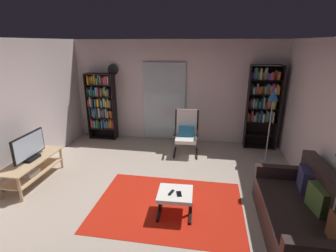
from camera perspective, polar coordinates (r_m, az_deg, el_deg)
The scene contains 15 objects.
ground_plane at distance 4.46m, azimuth -3.72°, elevation -16.16°, with size 7.02×7.02×0.00m, color #B6A392.
wall_back at distance 6.65m, azimuth 1.70°, elevation 7.67°, with size 5.60×0.06×2.60m, color silver.
glass_door_panel at distance 6.68m, azimuth -0.85°, elevation 5.53°, with size 1.10×0.01×2.00m, color silver.
area_rug at distance 4.32m, azimuth 0.09°, elevation -17.39°, with size 2.36×1.72×0.01m, color red.
tv_stand at distance 5.41m, azimuth -28.23°, elevation -8.18°, with size 0.50×1.32×0.47m.
television at distance 5.28m, azimuth -28.71°, elevation -4.33°, with size 0.20×0.80×0.50m.
bookshelf_near_tv at distance 7.04m, azimuth -14.72°, elevation 4.69°, with size 0.74×0.30×1.77m.
bookshelf_near_sofa at distance 6.53m, azimuth 20.51°, elevation 5.12°, with size 0.74×0.30×2.03m.
leather_sofa at distance 4.05m, azimuth 28.20°, elevation -17.17°, with size 0.88×1.83×0.89m.
lounge_armchair at distance 6.01m, azimuth 4.13°, elevation -1.10°, with size 0.59×0.68×1.02m.
ottoman at distance 3.98m, azimuth 1.61°, elevation -15.45°, with size 0.54×0.50×0.38m.
tv_remote at distance 3.93m, azimuth 0.73°, elevation -14.68°, with size 0.04×0.14×0.02m, color black.
cell_phone at distance 3.90m, azimuth 2.50°, elevation -14.96°, with size 0.07×0.14×0.01m, color black.
floor_lamp_by_shelf at distance 5.77m, azimuth 22.41°, elevation 4.78°, with size 0.22×0.22×1.60m.
wall_clock at distance 6.91m, azimuth -12.21°, elevation 12.28°, with size 0.29×0.03×0.29m.
Camera 1 is at (0.88, -3.58, 2.52)m, focal length 27.17 mm.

